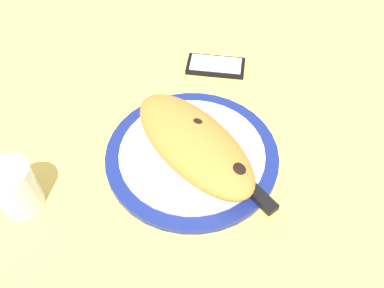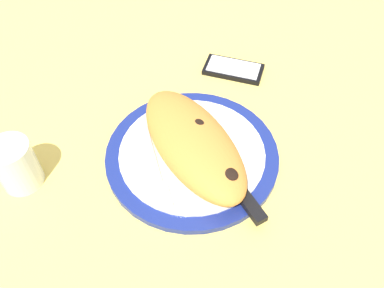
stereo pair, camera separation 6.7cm
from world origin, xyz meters
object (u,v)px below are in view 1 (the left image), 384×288
plate (192,154)px  calzone (195,142)px  water_glass (17,190)px  fork (161,175)px  smartphone (216,66)px  knife (238,176)px

plate → calzone: bearing=22.3°
plate → water_glass: (-4.18, -27.92, 2.97)cm
fork → water_glass: (-6.41, -21.09, 1.97)cm
smartphone → water_glass: 45.82cm
knife → water_glass: size_ratio=2.78×
water_glass → plate: bearing=81.5°
calzone → smartphone: (-19.39, 15.15, -3.93)cm
calzone → smartphone: 24.92cm
fork → calzone: bearing=103.1°
smartphone → fork: bearing=-46.6°
calzone → knife: (7.71, 3.84, -2.47)cm
calzone → smartphone: calzone is taller
knife → smartphone: bearing=157.4°
calzone → fork: (1.65, -7.06, -2.76)cm
water_glass → smartphone: bearing=108.7°
smartphone → water_glass: water_glass is taller
fork → knife: (6.07, 10.90, 0.28)cm
fork → smartphone: bearing=133.4°
calzone → water_glass: size_ratio=3.30×
fork → water_glass: water_glass is taller
knife → smartphone: 29.41cm
calzone → plate: bearing=-157.7°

